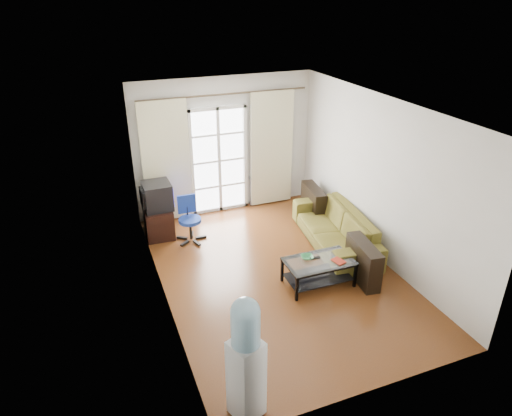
{
  "coord_description": "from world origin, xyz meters",
  "views": [
    {
      "loc": [
        -2.57,
        -5.65,
        4.18
      ],
      "look_at": [
        -0.22,
        0.35,
        1.04
      ],
      "focal_mm": 32.0,
      "sensor_mm": 36.0,
      "label": 1
    }
  ],
  "objects_px": {
    "tv_stand": "(159,221)",
    "crt_tv": "(156,196)",
    "task_chair": "(190,228)",
    "coffee_table": "(319,269)",
    "water_cooler": "(246,357)",
    "sofa": "(335,228)"
  },
  "relations": [
    {
      "from": "tv_stand",
      "to": "crt_tv",
      "type": "bearing_deg",
      "value": -88.69
    },
    {
      "from": "crt_tv",
      "to": "task_chair",
      "type": "xyz_separation_m",
      "value": [
        0.49,
        -0.42,
        -0.54
      ]
    },
    {
      "from": "task_chair",
      "to": "tv_stand",
      "type": "bearing_deg",
      "value": 138.18
    },
    {
      "from": "crt_tv",
      "to": "task_chair",
      "type": "bearing_deg",
      "value": -41.14
    },
    {
      "from": "coffee_table",
      "to": "crt_tv",
      "type": "distance_m",
      "value": 3.23
    },
    {
      "from": "task_chair",
      "to": "water_cooler",
      "type": "distance_m",
      "value": 3.95
    },
    {
      "from": "sofa",
      "to": "task_chair",
      "type": "bearing_deg",
      "value": -107.48
    },
    {
      "from": "crt_tv",
      "to": "water_cooler",
      "type": "bearing_deg",
      "value": -88.95
    },
    {
      "from": "sofa",
      "to": "task_chair",
      "type": "height_order",
      "value": "task_chair"
    },
    {
      "from": "sofa",
      "to": "crt_tv",
      "type": "xyz_separation_m",
      "value": [
        -2.85,
        1.52,
        0.46
      ]
    },
    {
      "from": "tv_stand",
      "to": "crt_tv",
      "type": "xyz_separation_m",
      "value": [
        -0.0,
        -0.02,
        0.51
      ]
    },
    {
      "from": "coffee_table",
      "to": "crt_tv",
      "type": "height_order",
      "value": "crt_tv"
    },
    {
      "from": "tv_stand",
      "to": "crt_tv",
      "type": "distance_m",
      "value": 0.51
    },
    {
      "from": "crt_tv",
      "to": "coffee_table",
      "type": "bearing_deg",
      "value": -51.98
    },
    {
      "from": "tv_stand",
      "to": "water_cooler",
      "type": "xyz_separation_m",
      "value": [
        0.14,
        -4.33,
        0.52
      ]
    },
    {
      "from": "tv_stand",
      "to": "water_cooler",
      "type": "relative_size",
      "value": 0.49
    },
    {
      "from": "sofa",
      "to": "coffee_table",
      "type": "bearing_deg",
      "value": -33.82
    },
    {
      "from": "coffee_table",
      "to": "crt_tv",
      "type": "relative_size",
      "value": 1.92
    },
    {
      "from": "coffee_table",
      "to": "crt_tv",
      "type": "bearing_deg",
      "value": 128.79
    },
    {
      "from": "sofa",
      "to": "water_cooler",
      "type": "distance_m",
      "value": 3.92
    },
    {
      "from": "sofa",
      "to": "task_chair",
      "type": "xyz_separation_m",
      "value": [
        -2.36,
        1.1,
        -0.08
      ]
    },
    {
      "from": "task_chair",
      "to": "water_cooler",
      "type": "height_order",
      "value": "water_cooler"
    }
  ]
}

